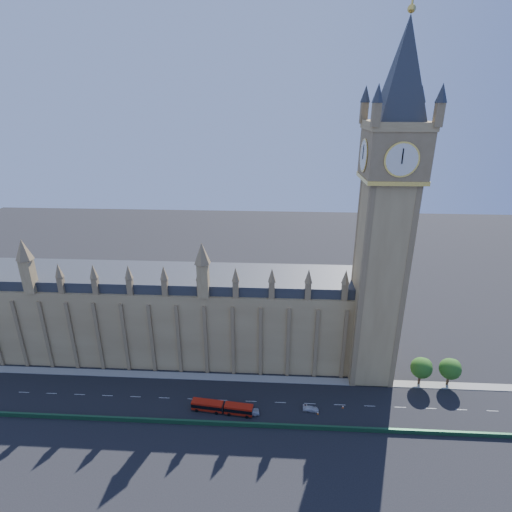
# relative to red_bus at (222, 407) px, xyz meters

# --- Properties ---
(ground) EXTENTS (400.00, 400.00, 0.00)m
(ground) POSITION_rel_red_bus_xyz_m (3.28, 4.36, -1.46)
(ground) COLOR black
(ground) RESTS_ON ground
(palace_westminster) EXTENTS (120.00, 20.00, 28.00)m
(palace_westminster) POSITION_rel_red_bus_xyz_m (-21.72, 26.36, 12.40)
(palace_westminster) COLOR #987949
(palace_westminster) RESTS_ON ground
(elizabeth_tower) EXTENTS (20.59, 20.59, 105.00)m
(elizabeth_tower) POSITION_rel_red_bus_xyz_m (41.28, 18.35, 53.10)
(elizabeth_tower) COLOR #987949
(elizabeth_tower) RESTS_ON ground
(bridge_parapet) EXTENTS (160.00, 0.60, 1.20)m
(bridge_parapet) POSITION_rel_red_bus_xyz_m (3.28, -4.64, -0.86)
(bridge_parapet) COLOR #1E4C2D
(bridge_parapet) RESTS_ON ground
(kerb_north) EXTENTS (160.00, 3.00, 0.16)m
(kerb_north) POSITION_rel_red_bus_xyz_m (3.28, 13.86, -1.38)
(kerb_north) COLOR gray
(kerb_north) RESTS_ON ground
(tree_east_near) EXTENTS (6.00, 6.00, 8.50)m
(tree_east_near) POSITION_rel_red_bus_xyz_m (55.50, 14.44, 4.18)
(tree_east_near) COLOR #382619
(tree_east_near) RESTS_ON ground
(tree_east_far) EXTENTS (6.00, 6.00, 8.50)m
(tree_east_far) POSITION_rel_red_bus_xyz_m (63.50, 14.44, 4.18)
(tree_east_far) COLOR #382619
(tree_east_far) RESTS_ON ground
(red_bus) EXTENTS (16.47, 4.16, 2.77)m
(red_bus) POSITION_rel_red_bus_xyz_m (0.00, 0.00, 0.00)
(red_bus) COLOR #A9180B
(red_bus) RESTS_ON ground
(car_grey) EXTENTS (4.51, 2.13, 1.49)m
(car_grey) POSITION_rel_red_bus_xyz_m (4.61, -0.59, -0.71)
(car_grey) COLOR #3B3E42
(car_grey) RESTS_ON ground
(car_silver) EXTENTS (5.15, 2.35, 1.64)m
(car_silver) POSITION_rel_red_bus_xyz_m (7.27, -0.46, -0.64)
(car_silver) COLOR #9B9CA2
(car_silver) RESTS_ON ground
(car_white) EXTENTS (4.23, 1.84, 1.21)m
(car_white) POSITION_rel_red_bus_xyz_m (23.30, 1.78, -0.85)
(car_white) COLOR silver
(car_white) RESTS_ON ground
(cone_a) EXTENTS (0.61, 0.61, 0.77)m
(cone_a) POSITION_rel_red_bus_xyz_m (21.60, 3.24, -1.08)
(cone_a) COLOR black
(cone_a) RESTS_ON ground
(cone_b) EXTENTS (0.61, 0.61, 0.76)m
(cone_b) POSITION_rel_red_bus_xyz_m (31.93, 3.23, -1.09)
(cone_b) COLOR black
(cone_b) RESTS_ON ground
(cone_c) EXTENTS (0.54, 0.54, 0.66)m
(cone_c) POSITION_rel_red_bus_xyz_m (22.29, 3.33, -1.13)
(cone_c) COLOR black
(cone_c) RESTS_ON ground
(cone_d) EXTENTS (0.60, 0.60, 0.76)m
(cone_d) POSITION_rel_red_bus_xyz_m (25.07, 0.59, -1.08)
(cone_d) COLOR black
(cone_d) RESTS_ON ground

